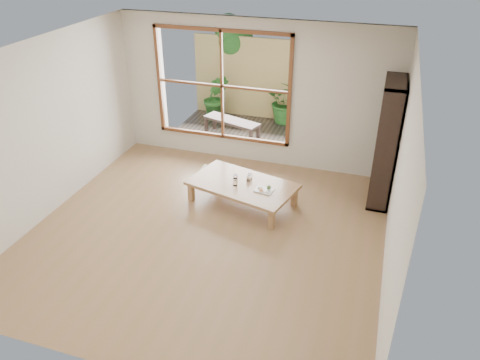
# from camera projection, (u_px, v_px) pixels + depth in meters

# --- Properties ---
(ground) EXTENTS (5.00, 5.00, 0.00)m
(ground) POSITION_uv_depth(u_px,v_px,m) (207.00, 232.00, 6.85)
(ground) COLOR #9D744E
(ground) RESTS_ON ground
(low_table) EXTENTS (1.82, 1.30, 0.36)m
(low_table) POSITION_uv_depth(u_px,v_px,m) (242.00, 186.00, 7.40)
(low_table) COLOR #9B6E4B
(low_table) RESTS_ON ground
(floor_cushion) EXTENTS (0.60, 0.60, 0.09)m
(floor_cushion) POSITION_uv_depth(u_px,v_px,m) (214.00, 176.00, 8.23)
(floor_cushion) COLOR white
(floor_cushion) RESTS_ON ground
(bookshelf) EXTENTS (0.32, 0.89, 1.98)m
(bookshelf) POSITION_uv_depth(u_px,v_px,m) (386.00, 143.00, 7.20)
(bookshelf) COLOR black
(bookshelf) RESTS_ON ground
(glass_tall) EXTENTS (0.07, 0.07, 0.12)m
(glass_tall) POSITION_uv_depth(u_px,v_px,m) (235.00, 182.00, 7.29)
(glass_tall) COLOR silver
(glass_tall) RESTS_ON low_table
(glass_mid) EXTENTS (0.06, 0.06, 0.09)m
(glass_mid) POSITION_uv_depth(u_px,v_px,m) (248.00, 178.00, 7.42)
(glass_mid) COLOR silver
(glass_mid) RESTS_ON low_table
(glass_short) EXTENTS (0.07, 0.07, 0.09)m
(glass_short) POSITION_uv_depth(u_px,v_px,m) (250.00, 176.00, 7.48)
(glass_short) COLOR silver
(glass_short) RESTS_ON low_table
(glass_small) EXTENTS (0.07, 0.07, 0.09)m
(glass_small) POSITION_uv_depth(u_px,v_px,m) (235.00, 177.00, 7.46)
(glass_small) COLOR silver
(glass_small) RESTS_ON low_table
(food_tray) EXTENTS (0.30, 0.23, 0.09)m
(food_tray) POSITION_uv_depth(u_px,v_px,m) (265.00, 190.00, 7.17)
(food_tray) COLOR white
(food_tray) RESTS_ON low_table
(deck) EXTENTS (2.80, 2.00, 0.05)m
(deck) POSITION_uv_depth(u_px,v_px,m) (241.00, 133.00, 9.96)
(deck) COLOR #3E352D
(deck) RESTS_ON ground
(garden_bench) EXTENTS (1.27, 0.71, 0.39)m
(garden_bench) POSITION_uv_depth(u_px,v_px,m) (232.00, 123.00, 9.58)
(garden_bench) COLOR black
(garden_bench) RESTS_ON deck
(bamboo_fence) EXTENTS (2.80, 0.06, 1.80)m
(bamboo_fence) POSITION_uv_depth(u_px,v_px,m) (255.00, 79.00, 10.35)
(bamboo_fence) COLOR tan
(bamboo_fence) RESTS_ON ground
(shrub_right) EXTENTS (0.90, 0.79, 1.00)m
(shrub_right) POSITION_uv_depth(u_px,v_px,m) (287.00, 101.00, 10.20)
(shrub_right) COLOR #2A6826
(shrub_right) RESTS_ON deck
(shrub_left) EXTENTS (0.66, 0.58, 1.02)m
(shrub_left) POSITION_uv_depth(u_px,v_px,m) (216.00, 97.00, 10.36)
(shrub_left) COLOR #2A6826
(shrub_left) RESTS_ON deck
(garden_tree) EXTENTS (1.04, 0.85, 2.22)m
(garden_tree) POSITION_uv_depth(u_px,v_px,m) (230.00, 40.00, 10.42)
(garden_tree) COLOR #4C3D2D
(garden_tree) RESTS_ON ground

